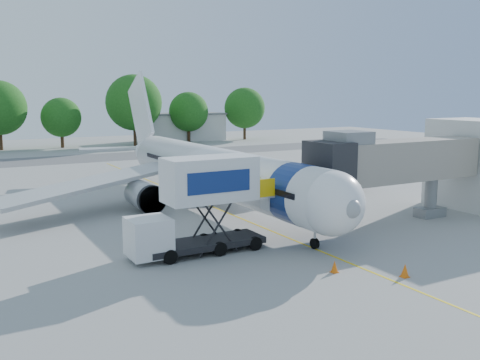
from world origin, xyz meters
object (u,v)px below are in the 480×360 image
jet_bridge (387,162)px  ground_tug (416,301)px  catering_hiloader (199,206)px  aircraft (212,170)px

jet_bridge → ground_tug: (-10.58, -12.54, -3.53)m
catering_hiloader → ground_tug: (3.69, -12.54, -1.95)m
catering_hiloader → ground_tug: catering_hiloader is taller
aircraft → jet_bridge: bearing=-54.3°
aircraft → catering_hiloader: bearing=-119.4°
ground_tug → catering_hiloader: bearing=103.6°
aircraft → jet_bridge: aircraft is taller
aircraft → ground_tug: aircraft is taller
aircraft → jet_bridge: size_ratio=2.71×
jet_bridge → ground_tug: 16.78m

